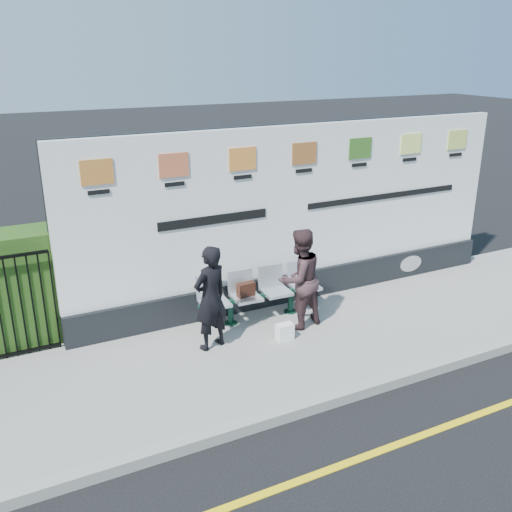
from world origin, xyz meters
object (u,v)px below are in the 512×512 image
Objects in this scene: bench at (261,305)px; woman_right at (299,279)px; woman_left at (210,298)px; billboard at (300,226)px.

bench is 0.87m from woman_right.
woman_left is 1.49m from woman_right.
billboard is at bearing -172.52° from woman_left.
billboard is at bearing 27.94° from bench.
woman_left is (-2.05, -0.99, -0.52)m from billboard.
bench is 1.27× the size of woman_right.
billboard is 2.33m from woman_left.
billboard reaches higher than bench.
bench is 1.30× the size of woman_left.
woman_left is at bearing -10.45° from woman_right.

